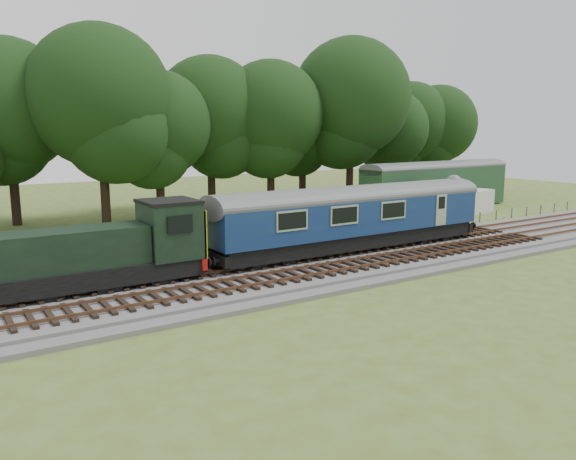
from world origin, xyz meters
TOP-DOWN VIEW (x-y plane):
  - ground at (0.00, 0.00)m, footprint 120.00×120.00m
  - ballast at (0.00, 0.00)m, footprint 70.00×7.00m
  - track_north at (0.00, 1.40)m, footprint 67.20×2.40m
  - track_south at (0.00, -1.60)m, footprint 67.20×2.40m
  - fence at (0.00, 4.50)m, footprint 64.00×0.12m
  - tree_line at (0.00, 22.00)m, footprint 70.00×8.00m
  - dmu_railcar at (4.62, 1.40)m, footprint 18.05×2.86m
  - shunter_loco at (-9.31, 1.40)m, footprint 8.91×2.60m
  - worker at (-5.36, 0.79)m, footprint 0.77×0.61m
  - parked_coach at (24.37, 12.97)m, footprint 17.08×3.43m
  - shed at (18.72, 12.36)m, footprint 3.62×3.62m
  - caravan at (25.00, 9.24)m, footprint 4.42×2.71m

SIDE VIEW (x-z plane):
  - ground at x=0.00m, z-range 0.00..0.00m
  - fence at x=0.00m, z-range -0.50..0.50m
  - tree_line at x=0.00m, z-range -9.00..9.00m
  - ballast at x=0.00m, z-range 0.00..0.35m
  - track_north at x=0.00m, z-range 0.31..0.52m
  - track_south at x=0.00m, z-range 0.31..0.52m
  - caravan at x=25.00m, z-range 0.00..2.02m
  - worker at x=-5.36m, z-range 0.35..2.21m
  - shed at x=18.72m, z-range 0.02..2.94m
  - shunter_loco at x=-9.31m, z-range 0.29..3.66m
  - parked_coach at x=24.37m, z-range 0.27..4.62m
  - dmu_railcar at x=4.62m, z-range 0.67..4.54m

